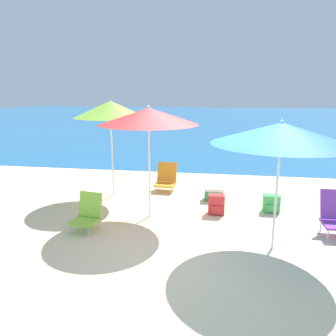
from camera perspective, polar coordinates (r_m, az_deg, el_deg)
The scene contains 11 objects.
ground_plane at distance 5.63m, azimuth 5.14°, elevation -12.58°, with size 60.00×60.00×0.00m, color beige.
sea_water at distance 29.77m, azimuth 8.61°, elevation 8.47°, with size 60.00×40.00×0.01m.
beach_umbrella_red at distance 6.19m, azimuth -3.41°, elevation 8.98°, with size 1.89×1.89×2.19m.
beach_umbrella_blue at distance 5.10m, azimuth 19.10°, elevation 5.72°, with size 2.07×2.07×2.04m.
beach_umbrella_lime at distance 7.59m, azimuth -10.00°, elevation 10.03°, with size 1.65×1.65×2.27m.
beach_chair_orange at distance 8.25m, azimuth -0.34°, elevation -1.78°, with size 0.53×0.59×0.68m.
beach_chair_purple at distance 6.45m, azimuth 27.28°, elevation -7.19°, with size 0.49×0.59×0.75m.
beach_chair_lime at distance 6.11m, azimuth -13.85°, elevation -7.61°, with size 0.51×0.57×0.66m.
backpack_red at distance 6.75m, azimuth 8.43°, elevation -6.32°, with size 0.33×0.25×0.41m.
backpack_green at distance 7.13m, azimuth 17.56°, elevation -5.92°, with size 0.33×0.25×0.36m.
cooler_box at distance 7.59m, azimuth 8.01°, elevation -4.45°, with size 0.43×0.32×0.31m.
Camera 1 is at (0.32, -5.05, 2.46)m, focal length 35.00 mm.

